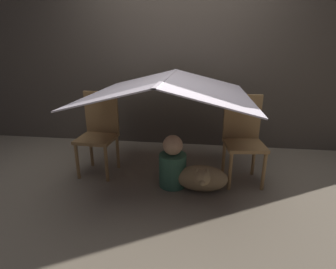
{
  "coord_description": "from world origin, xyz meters",
  "views": [
    {
      "loc": [
        0.34,
        -2.51,
        1.39
      ],
      "look_at": [
        0.0,
        0.08,
        0.5
      ],
      "focal_mm": 28.0,
      "sensor_mm": 36.0,
      "label": 1
    }
  ],
  "objects_px": {
    "chair_left": "(99,130)",
    "chair_right": "(243,136)",
    "dog": "(202,178)",
    "person_front": "(173,164)"
  },
  "relations": [
    {
      "from": "chair_left",
      "to": "chair_right",
      "type": "bearing_deg",
      "value": 2.77
    },
    {
      "from": "chair_left",
      "to": "chair_right",
      "type": "distance_m",
      "value": 1.58
    },
    {
      "from": "chair_left",
      "to": "dog",
      "type": "bearing_deg",
      "value": -13.22
    },
    {
      "from": "chair_right",
      "to": "person_front",
      "type": "height_order",
      "value": "chair_right"
    },
    {
      "from": "dog",
      "to": "chair_right",
      "type": "bearing_deg",
      "value": 38.84
    },
    {
      "from": "chair_right",
      "to": "person_front",
      "type": "xyz_separation_m",
      "value": [
        -0.72,
        -0.24,
        -0.25
      ]
    },
    {
      "from": "chair_right",
      "to": "dog",
      "type": "relative_size",
      "value": 1.77
    },
    {
      "from": "chair_left",
      "to": "dog",
      "type": "xyz_separation_m",
      "value": [
        1.16,
        -0.33,
        -0.34
      ]
    },
    {
      "from": "person_front",
      "to": "dog",
      "type": "distance_m",
      "value": 0.33
    },
    {
      "from": "chair_left",
      "to": "chair_right",
      "type": "height_order",
      "value": "same"
    }
  ]
}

